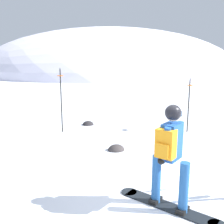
{
  "coord_description": "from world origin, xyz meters",
  "views": [
    {
      "loc": [
        -1.63,
        -3.82,
        2.42
      ],
      "look_at": [
        0.11,
        2.71,
        1.0
      ],
      "focal_mm": 42.19,
      "sensor_mm": 36.0,
      "label": 1
    }
  ],
  "objects_px": {
    "rock_small": "(88,125)",
    "snowboarder_main": "(170,155)",
    "piste_marker_far": "(61,96)",
    "piste_marker_near": "(189,101)",
    "rock_dark": "(116,150)"
  },
  "relations": [
    {
      "from": "rock_small",
      "to": "piste_marker_far",
      "type": "bearing_deg",
      "value": -144.35
    },
    {
      "from": "rock_small",
      "to": "snowboarder_main",
      "type": "bearing_deg",
      "value": -86.58
    },
    {
      "from": "piste_marker_near",
      "to": "rock_small",
      "type": "xyz_separation_m",
      "value": [
        -3.01,
        1.71,
        -1.03
      ]
    },
    {
      "from": "piste_marker_far",
      "to": "rock_dark",
      "type": "distance_m",
      "value": 2.73
    },
    {
      "from": "snowboarder_main",
      "to": "piste_marker_far",
      "type": "distance_m",
      "value": 5.13
    },
    {
      "from": "piste_marker_far",
      "to": "rock_small",
      "type": "bearing_deg",
      "value": 35.65
    },
    {
      "from": "snowboarder_main",
      "to": "rock_small",
      "type": "relative_size",
      "value": 4.21
    },
    {
      "from": "piste_marker_near",
      "to": "rock_small",
      "type": "relative_size",
      "value": 4.4
    },
    {
      "from": "rock_dark",
      "to": "snowboarder_main",
      "type": "bearing_deg",
      "value": -88.63
    },
    {
      "from": "snowboarder_main",
      "to": "rock_small",
      "type": "distance_m",
      "value": 5.73
    },
    {
      "from": "piste_marker_near",
      "to": "rock_small",
      "type": "distance_m",
      "value": 3.61
    },
    {
      "from": "snowboarder_main",
      "to": "piste_marker_near",
      "type": "bearing_deg",
      "value": 55.83
    },
    {
      "from": "piste_marker_far",
      "to": "rock_dark",
      "type": "bearing_deg",
      "value": -59.65
    },
    {
      "from": "snowboarder_main",
      "to": "rock_dark",
      "type": "distance_m",
      "value": 2.98
    },
    {
      "from": "snowboarder_main",
      "to": "piste_marker_near",
      "type": "relative_size",
      "value": 0.96
    }
  ]
}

